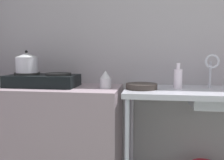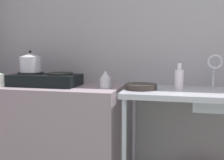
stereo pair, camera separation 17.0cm
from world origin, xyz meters
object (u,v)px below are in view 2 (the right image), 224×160
Objects in this scene: pot_on_left_burner at (30,63)px; percolator at (105,80)px; stove at (46,79)px; frying_pan at (141,87)px; bottle_by_sink at (179,79)px; faucet at (215,65)px; sink_basin at (217,101)px.

pot_on_left_burner reaches higher than percolator.
stove is 0.84m from frying_pan.
pot_on_left_burner is 1.28m from bottle_by_sink.
percolator is at bearing -2.59° from stove.
frying_pan is at bearing -1.37° from pot_on_left_burner.
frying_pan is 1.22× the size of bottle_by_sink.
frying_pan is at bearing 0.26° from percolator.
faucet is at bearing 3.91° from stove.
pot_on_left_burner is 0.76× the size of frying_pan.
stove is at bearing 178.20° from sink_basin.
sink_basin is 1.43× the size of frying_pan.
stove is 0.55m from percolator.
pot_on_left_burner is 0.69× the size of faucet.
stove is at bearing 0.00° from pot_on_left_burner.
pot_on_left_burner is at bearing -176.45° from faucet.
pot_on_left_burner is at bearing -180.00° from stove.
stove is 1.64× the size of sink_basin.
faucet is at bearing 91.50° from sink_basin.
percolator is 0.30m from frying_pan.
bottle_by_sink is (-0.27, 0.10, 0.15)m from sink_basin.
sink_basin is (1.40, -0.04, -0.12)m from stove.
frying_pan is at bearing 177.90° from sink_basin.
percolator is at bearing -171.93° from faucet.
stove is 2.36× the size of frying_pan.
faucet is 1.10× the size of frying_pan.
percolator is at bearing -2.06° from pot_on_left_burner.
pot_on_left_burner is 0.70m from percolator.
faucet is (1.40, 0.10, 0.13)m from stove.
faucet is at bearing 8.07° from percolator.
percolator is (0.69, -0.02, -0.13)m from pot_on_left_burner.
frying_pan is (0.98, -0.02, -0.18)m from pot_on_left_burner.
faucet is at bearing 7.95° from bottle_by_sink.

